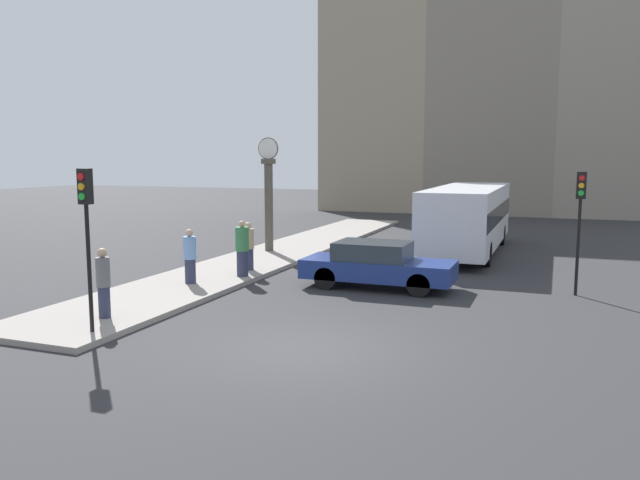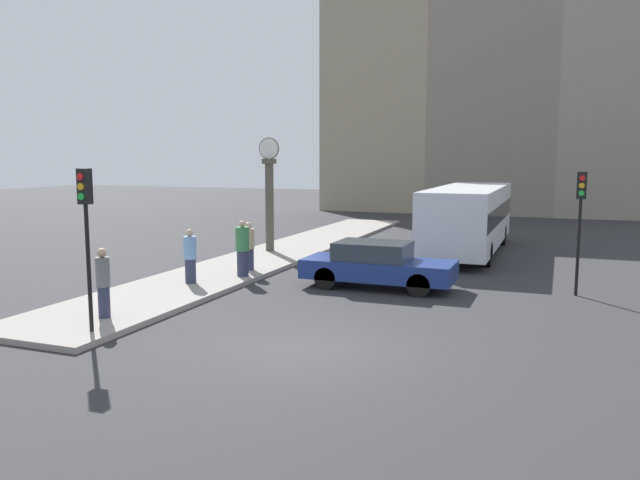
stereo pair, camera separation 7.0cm
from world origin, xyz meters
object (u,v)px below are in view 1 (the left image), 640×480
(pedestrian_blue_stripe, at_px, (190,257))
(street_clock, at_px, (269,196))
(traffic_light_near, at_px, (86,215))
(pedestrian_tan_coat, at_px, (248,246))
(traffic_light_far, at_px, (580,207))
(pedestrian_green_hoodie, at_px, (242,249))
(bus_distant, at_px, (468,215))
(pedestrian_grey_jacket, at_px, (103,283))
(sedan_car, at_px, (377,265))

(pedestrian_blue_stripe, bearing_deg, street_clock, 95.18)
(traffic_light_near, distance_m, street_clock, 12.29)
(pedestrian_tan_coat, bearing_deg, traffic_light_far, 2.12)
(pedestrian_blue_stripe, height_order, pedestrian_green_hoodie, pedestrian_green_hoodie)
(pedestrian_blue_stripe, bearing_deg, bus_distant, 55.65)
(bus_distant, height_order, pedestrian_grey_jacket, bus_distant)
(sedan_car, relative_size, traffic_light_far, 1.29)
(traffic_light_near, height_order, traffic_light_far, traffic_light_near)
(traffic_light_near, bearing_deg, street_clock, 97.14)
(sedan_car, distance_m, pedestrian_tan_coat, 4.73)
(pedestrian_blue_stripe, xyz_separation_m, pedestrian_grey_jacket, (0.36, -4.28, 0.03))
(sedan_car, relative_size, pedestrian_grey_jacket, 2.72)
(street_clock, distance_m, pedestrian_green_hoodie, 5.67)
(traffic_light_far, distance_m, pedestrian_green_hoodie, 10.18)
(traffic_light_near, distance_m, pedestrian_tan_coat, 8.19)
(bus_distant, bearing_deg, pedestrian_grey_jacket, -114.47)
(traffic_light_near, bearing_deg, pedestrian_green_hoodie, 89.59)
(traffic_light_far, relative_size, pedestrian_blue_stripe, 2.14)
(bus_distant, xyz_separation_m, street_clock, (-7.51, -3.25, 0.80))
(traffic_light_near, relative_size, traffic_light_far, 1.01)
(bus_distant, bearing_deg, pedestrian_tan_coat, -130.18)
(pedestrian_tan_coat, height_order, pedestrian_green_hoodie, pedestrian_green_hoodie)
(pedestrian_grey_jacket, distance_m, pedestrian_green_hoodie, 5.86)
(pedestrian_blue_stripe, distance_m, pedestrian_green_hoodie, 1.82)
(pedestrian_blue_stripe, bearing_deg, sedan_car, 20.77)
(sedan_car, distance_m, pedestrian_grey_jacket, 7.99)
(sedan_car, height_order, bus_distant, bus_distant)
(bus_distant, height_order, pedestrian_tan_coat, bus_distant)
(street_clock, height_order, pedestrian_green_hoodie, street_clock)
(pedestrian_grey_jacket, bearing_deg, pedestrian_blue_stripe, 94.76)
(traffic_light_near, height_order, pedestrian_blue_stripe, traffic_light_near)
(bus_distant, bearing_deg, traffic_light_far, -60.33)
(sedan_car, bearing_deg, traffic_light_near, -120.76)
(bus_distant, relative_size, street_clock, 2.15)
(traffic_light_near, distance_m, pedestrian_grey_jacket, 2.10)
(pedestrian_tan_coat, bearing_deg, street_clock, 106.34)
(sedan_car, xyz_separation_m, pedestrian_green_hoodie, (-4.33, -0.45, 0.31))
(traffic_light_far, xyz_separation_m, pedestrian_green_hoodie, (-9.96, -1.47, -1.51))
(traffic_light_far, relative_size, pedestrian_green_hoodie, 1.97)
(pedestrian_tan_coat, relative_size, pedestrian_grey_jacket, 0.97)
(sedan_car, xyz_separation_m, pedestrian_grey_jacket, (-4.93, -6.28, 0.27))
(pedestrian_tan_coat, bearing_deg, pedestrian_blue_stripe, -102.97)
(pedestrian_blue_stripe, bearing_deg, traffic_light_far, 15.49)
(street_clock, distance_m, pedestrian_blue_stripe, 7.00)
(bus_distant, height_order, traffic_light_far, traffic_light_far)
(sedan_car, relative_size, traffic_light_near, 1.28)
(sedan_car, distance_m, pedestrian_green_hoodie, 4.37)
(sedan_car, xyz_separation_m, pedestrian_blue_stripe, (-5.29, -2.00, 0.24))
(pedestrian_tan_coat, distance_m, pedestrian_blue_stripe, 2.71)
(pedestrian_blue_stripe, relative_size, pedestrian_green_hoodie, 0.92)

